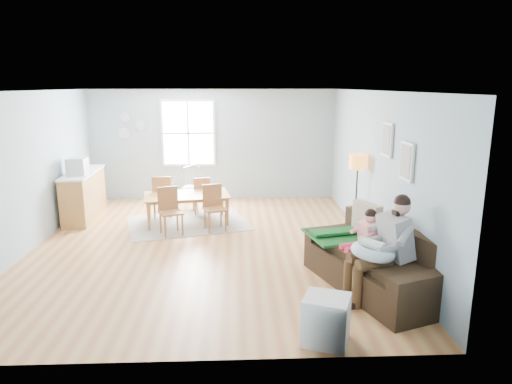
{
  "coord_description": "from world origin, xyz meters",
  "views": [
    {
      "loc": [
        0.58,
        -7.73,
        2.79
      ],
      "look_at": [
        0.9,
        -0.11,
        1.0
      ],
      "focal_mm": 32.0,
      "sensor_mm": 36.0,
      "label": 1
    }
  ],
  "objects_px": {
    "dining_table": "(187,209)",
    "chair_ne": "(201,193)",
    "father": "(384,245)",
    "toddler": "(364,234)",
    "counter": "(84,195)",
    "sofa": "(376,267)",
    "monitor": "(77,166)",
    "baby_swing": "(190,189)",
    "chair_nw": "(162,194)",
    "chair_se": "(214,205)",
    "floor_lamp": "(358,169)",
    "storage_cube": "(325,320)",
    "chair_sw": "(170,208)"
  },
  "relations": [
    {
      "from": "dining_table",
      "to": "chair_ne",
      "type": "relative_size",
      "value": 2.05
    },
    {
      "from": "father",
      "to": "toddler",
      "type": "height_order",
      "value": "father"
    },
    {
      "from": "counter",
      "to": "toddler",
      "type": "bearing_deg",
      "value": -35.12
    },
    {
      "from": "father",
      "to": "counter",
      "type": "bearing_deg",
      "value": 141.86
    },
    {
      "from": "sofa",
      "to": "chair_ne",
      "type": "xyz_separation_m",
      "value": [
        -2.72,
        3.91,
        0.15
      ]
    },
    {
      "from": "sofa",
      "to": "father",
      "type": "xyz_separation_m",
      "value": [
        -0.02,
        -0.34,
        0.45
      ]
    },
    {
      "from": "father",
      "to": "dining_table",
      "type": "relative_size",
      "value": 0.83
    },
    {
      "from": "chair_ne",
      "to": "counter",
      "type": "height_order",
      "value": "counter"
    },
    {
      "from": "dining_table",
      "to": "monitor",
      "type": "xyz_separation_m",
      "value": [
        -2.22,
        0.16,
        0.88
      ]
    },
    {
      "from": "father",
      "to": "baby_swing",
      "type": "relative_size",
      "value": 1.11
    },
    {
      "from": "chair_nw",
      "to": "counter",
      "type": "xyz_separation_m",
      "value": [
        -1.67,
        0.06,
        -0.01
      ]
    },
    {
      "from": "sofa",
      "to": "counter",
      "type": "height_order",
      "value": "counter"
    },
    {
      "from": "chair_se",
      "to": "chair_nw",
      "type": "relative_size",
      "value": 0.98
    },
    {
      "from": "chair_ne",
      "to": "monitor",
      "type": "distance_m",
      "value": 2.62
    },
    {
      "from": "counter",
      "to": "baby_swing",
      "type": "relative_size",
      "value": 1.41
    },
    {
      "from": "floor_lamp",
      "to": "toddler",
      "type": "bearing_deg",
      "value": -101.71
    },
    {
      "from": "storage_cube",
      "to": "chair_nw",
      "type": "bearing_deg",
      "value": 117.15
    },
    {
      "from": "sofa",
      "to": "toddler",
      "type": "bearing_deg",
      "value": 131.61
    },
    {
      "from": "monitor",
      "to": "chair_sw",
      "type": "bearing_deg",
      "value": -23.29
    },
    {
      "from": "monitor",
      "to": "baby_swing",
      "type": "bearing_deg",
      "value": 25.93
    },
    {
      "from": "sofa",
      "to": "counter",
      "type": "distance_m",
      "value": 6.41
    },
    {
      "from": "storage_cube",
      "to": "chair_se",
      "type": "relative_size",
      "value": 0.68
    },
    {
      "from": "father",
      "to": "chair_se",
      "type": "xyz_separation_m",
      "value": [
        -2.37,
        3.12,
        -0.26
      ]
    },
    {
      "from": "sofa",
      "to": "storage_cube",
      "type": "height_order",
      "value": "sofa"
    },
    {
      "from": "chair_nw",
      "to": "baby_swing",
      "type": "height_order",
      "value": "baby_swing"
    },
    {
      "from": "sofa",
      "to": "baby_swing",
      "type": "relative_size",
      "value": 1.87
    },
    {
      "from": "dining_table",
      "to": "baby_swing",
      "type": "distance_m",
      "value": 1.22
    },
    {
      "from": "monitor",
      "to": "chair_se",
      "type": "bearing_deg",
      "value": -12.27
    },
    {
      "from": "storage_cube",
      "to": "dining_table",
      "type": "distance_m",
      "value": 4.99
    },
    {
      "from": "monitor",
      "to": "chair_nw",
      "type": "bearing_deg",
      "value": 9.58
    },
    {
      "from": "storage_cube",
      "to": "chair_se",
      "type": "distance_m",
      "value": 4.38
    },
    {
      "from": "toddler",
      "to": "father",
      "type": "bearing_deg",
      "value": -76.17
    },
    {
      "from": "father",
      "to": "floor_lamp",
      "type": "bearing_deg",
      "value": 83.21
    },
    {
      "from": "father",
      "to": "counter",
      "type": "height_order",
      "value": "father"
    },
    {
      "from": "floor_lamp",
      "to": "chair_ne",
      "type": "height_order",
      "value": "floor_lamp"
    },
    {
      "from": "storage_cube",
      "to": "counter",
      "type": "xyz_separation_m",
      "value": [
        -4.24,
        5.08,
        0.24
      ]
    },
    {
      "from": "sofa",
      "to": "chair_se",
      "type": "relative_size",
      "value": 2.68
    },
    {
      "from": "sofa",
      "to": "monitor",
      "type": "distance_m",
      "value": 6.25
    },
    {
      "from": "counter",
      "to": "chair_sw",
      "type": "bearing_deg",
      "value": -30.78
    },
    {
      "from": "chair_ne",
      "to": "sofa",
      "type": "bearing_deg",
      "value": -55.18
    },
    {
      "from": "toddler",
      "to": "counter",
      "type": "distance_m",
      "value": 6.19
    },
    {
      "from": "chair_sw",
      "to": "chair_ne",
      "type": "distance_m",
      "value": 1.46
    },
    {
      "from": "monitor",
      "to": "floor_lamp",
      "type": "bearing_deg",
      "value": -11.33
    },
    {
      "from": "floor_lamp",
      "to": "chair_sw",
      "type": "height_order",
      "value": "floor_lamp"
    },
    {
      "from": "storage_cube",
      "to": "baby_swing",
      "type": "distance_m",
      "value": 6.15
    },
    {
      "from": "chair_nw",
      "to": "chair_ne",
      "type": "distance_m",
      "value": 0.86
    },
    {
      "from": "floor_lamp",
      "to": "sofa",
      "type": "bearing_deg",
      "value": -97.2
    },
    {
      "from": "dining_table",
      "to": "monitor",
      "type": "distance_m",
      "value": 2.39
    },
    {
      "from": "toddler",
      "to": "dining_table",
      "type": "xyz_separation_m",
      "value": [
        -2.81,
        3.06,
        -0.45
      ]
    },
    {
      "from": "floor_lamp",
      "to": "counter",
      "type": "height_order",
      "value": "floor_lamp"
    }
  ]
}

